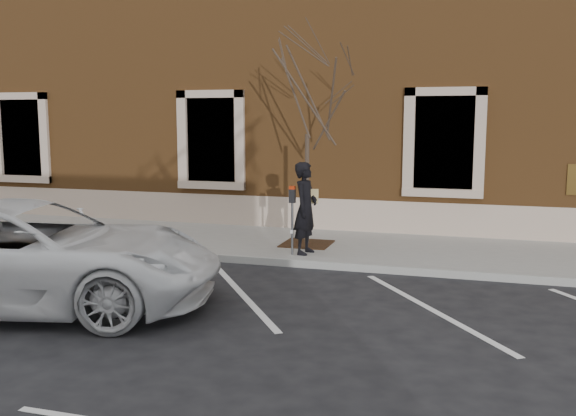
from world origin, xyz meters
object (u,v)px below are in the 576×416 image
(parking_meter, at_px, (292,207))
(white_truck, at_px, (26,255))
(man, at_px, (306,208))
(sapling, at_px, (307,103))

(parking_meter, xyz_separation_m, white_truck, (-3.11, -4.32, -0.30))
(man, relative_size, sapling, 0.43)
(parking_meter, height_order, sapling, sapling)
(man, xyz_separation_m, white_truck, (-3.35, -4.49, -0.27))
(white_truck, bearing_deg, man, -50.56)
(sapling, bearing_deg, man, -76.43)
(man, xyz_separation_m, parking_meter, (-0.24, -0.17, 0.04))
(sapling, height_order, white_truck, sapling)
(man, height_order, white_truck, man)
(man, xyz_separation_m, sapling, (-0.23, 0.95, 2.19))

